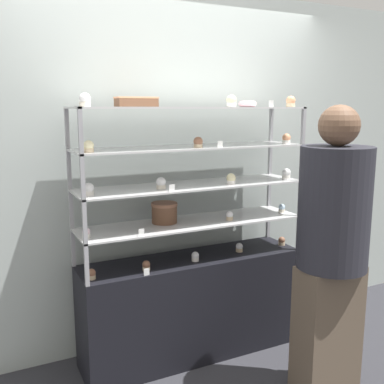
{
  "coord_description": "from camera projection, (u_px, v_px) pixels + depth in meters",
  "views": [
    {
      "loc": [
        -1.33,
        -2.69,
        1.76
      ],
      "look_at": [
        0.0,
        0.0,
        1.19
      ],
      "focal_mm": 42.0,
      "sensor_mm": 36.0,
      "label": 1
    }
  ],
  "objects": [
    {
      "name": "ground_plane",
      "position": [
        192.0,
        353.0,
        3.28
      ],
      "size": [
        20.0,
        20.0,
        0.0
      ],
      "primitive_type": "plane",
      "color": "#2D2D33"
    },
    {
      "name": "back_wall",
      "position": [
        171.0,
        171.0,
        3.34
      ],
      "size": [
        8.0,
        0.05,
        2.6
      ],
      "color": "#A8B2AD",
      "rests_on": "ground_plane"
    },
    {
      "name": "display_base",
      "position": [
        192.0,
        306.0,
        3.21
      ],
      "size": [
        1.58,
        0.4,
        0.73
      ],
      "color": "black",
      "rests_on": "ground_plane"
    },
    {
      "name": "display_riser_lower",
      "position": [
        192.0,
        224.0,
        3.1
      ],
      "size": [
        1.58,
        0.4,
        0.26
      ],
      "color": "#99999E",
      "rests_on": "display_base"
    },
    {
      "name": "display_riser_middle",
      "position": [
        192.0,
        187.0,
        3.05
      ],
      "size": [
        1.58,
        0.4,
        0.26
      ],
      "color": "#99999E",
      "rests_on": "display_riser_lower"
    },
    {
      "name": "display_riser_upper",
      "position": [
        192.0,
        149.0,
        3.0
      ],
      "size": [
        1.58,
        0.4,
        0.26
      ],
      "color": "#99999E",
      "rests_on": "display_riser_middle"
    },
    {
      "name": "display_riser_top",
      "position": [
        192.0,
        109.0,
        2.96
      ],
      "size": [
        1.58,
        0.4,
        0.26
      ],
      "color": "#99999E",
      "rests_on": "display_riser_upper"
    },
    {
      "name": "layer_cake_centerpiece",
      "position": [
        164.0,
        213.0,
        3.05
      ],
      "size": [
        0.18,
        0.18,
        0.14
      ],
      "color": "brown",
      "rests_on": "display_riser_lower"
    },
    {
      "name": "sheet_cake_frosted",
      "position": [
        136.0,
        102.0,
        2.83
      ],
      "size": [
        0.26,
        0.12,
        0.06
      ],
      "color": "brown",
      "rests_on": "display_riser_top"
    },
    {
      "name": "cupcake_0",
      "position": [
        92.0,
        274.0,
        2.74
      ],
      "size": [
        0.05,
        0.05,
        0.07
      ],
      "color": "#CCB28C",
      "rests_on": "display_base"
    },
    {
      "name": "cupcake_1",
      "position": [
        146.0,
        266.0,
        2.89
      ],
      "size": [
        0.05,
        0.05,
        0.07
      ],
      "color": "#CCB28C",
      "rests_on": "display_base"
    },
    {
      "name": "cupcake_2",
      "position": [
        195.0,
        256.0,
        3.07
      ],
      "size": [
        0.05,
        0.05,
        0.07
      ],
      "color": "white",
      "rests_on": "display_base"
    },
    {
      "name": "cupcake_3",
      "position": [
        239.0,
        248.0,
        3.27
      ],
      "size": [
        0.05,
        0.05,
        0.07
      ],
      "color": "#CCB28C",
      "rests_on": "display_base"
    },
    {
      "name": "cupcake_4",
      "position": [
        282.0,
        241.0,
        3.42
      ],
      "size": [
        0.05,
        0.05,
        0.07
      ],
      "color": "#CCB28C",
      "rests_on": "display_base"
    },
    {
      "name": "price_tag_0",
      "position": [
        147.0,
        272.0,
        2.8
      ],
      "size": [
        0.04,
        0.0,
        0.04
      ],
      "color": "white",
      "rests_on": "display_base"
    },
    {
      "name": "cupcake_5",
      "position": [
        86.0,
        233.0,
        2.7
      ],
      "size": [
        0.05,
        0.05,
        0.06
      ],
      "color": "white",
      "rests_on": "display_riser_lower"
    },
    {
      "name": "cupcake_6",
      "position": [
        230.0,
        216.0,
        3.13
      ],
      "size": [
        0.05,
        0.05,
        0.06
      ],
      "color": "#CCB28C",
      "rests_on": "display_riser_lower"
    },
    {
      "name": "cupcake_7",
      "position": [
        282.0,
        208.0,
        3.37
      ],
      "size": [
        0.05,
        0.05,
        0.06
      ],
      "color": "beige",
      "rests_on": "display_riser_lower"
    },
    {
      "name": "price_tag_1",
      "position": [
        141.0,
        232.0,
        2.74
      ],
      "size": [
        0.04,
        0.0,
        0.04
      ],
      "color": "white",
      "rests_on": "display_riser_lower"
    },
    {
      "name": "cupcake_8",
      "position": [
        89.0,
        189.0,
        2.67
      ],
      "size": [
        0.06,
        0.06,
        0.07
      ],
      "color": "white",
      "rests_on": "display_riser_middle"
    },
    {
      "name": "cupcake_9",
      "position": [
        161.0,
        183.0,
        2.89
      ],
      "size": [
        0.06,
        0.06,
        0.07
      ],
      "color": "beige",
      "rests_on": "display_riser_middle"
    },
    {
      "name": "cupcake_10",
      "position": [
        231.0,
        179.0,
        3.06
      ],
      "size": [
        0.06,
        0.06,
        0.07
      ],
      "color": "white",
      "rests_on": "display_riser_middle"
    },
    {
      "name": "cupcake_11",
      "position": [
        286.0,
        174.0,
        3.3
      ],
      "size": [
        0.06,
        0.06,
        0.07
      ],
      "color": "white",
      "rests_on": "display_riser_middle"
    },
    {
      "name": "price_tag_2",
      "position": [
        172.0,
        188.0,
        2.79
      ],
      "size": [
        0.04,
        0.0,
        0.04
      ],
      "color": "white",
      "rests_on": "display_riser_middle"
    },
    {
      "name": "cupcake_12",
      "position": [
        89.0,
        147.0,
        2.59
      ],
      "size": [
        0.06,
        0.06,
        0.07
      ],
      "color": "#CCB28C",
      "rests_on": "display_riser_upper"
    },
    {
      "name": "cupcake_13",
      "position": [
        198.0,
        143.0,
        2.9
      ],
      "size": [
        0.06,
        0.06,
        0.07
      ],
      "color": "#CCB28C",
      "rests_on": "display_riser_upper"
    },
    {
      "name": "cupcake_14",
      "position": [
        286.0,
        139.0,
        3.27
      ],
      "size": [
        0.06,
        0.06,
        0.07
      ],
      "color": "white",
      "rests_on": "display_riser_upper"
    },
    {
      "name": "price_tag_3",
      "position": [
        220.0,
        144.0,
        2.89
      ],
      "size": [
        0.04,
        0.0,
        0.04
      ],
      "color": "white",
      "rests_on": "display_riser_upper"
    },
    {
      "name": "cupcake_15",
      "position": [
        85.0,
        100.0,
        2.56
      ],
      "size": [
        0.07,
        0.07,
        0.08
      ],
      "color": "beige",
      "rests_on": "display_riser_top"
    },
    {
      "name": "cupcake_16",
      "position": [
        231.0,
        101.0,
        2.95
      ],
      "size": [
        0.07,
        0.07,
        0.08
      ],
      "color": "white",
      "rests_on": "display_riser_top"
    },
    {
      "name": "cupcake_17",
      "position": [
        291.0,
        102.0,
        3.19
      ],
      "size": [
        0.07,
        0.07,
        0.08
      ],
      "color": "#CCB28C",
      "rests_on": "display_riser_top"
    },
    {
      "name": "price_tag_4",
      "position": [
        271.0,
        104.0,
        3.01
      ],
      "size": [
        0.04,
        0.0,
        0.04
      ],
      "color": "white",
      "rests_on": "display_riser_top"
    },
    {
      "name": "donut_glazed",
      "position": [
        247.0,
        104.0,
        3.14
      ],
      "size": [
        0.13,
        0.13,
        0.04
      ],
      "color": "#EFB2BC",
      "rests_on": "display_riser_top"
    },
    {
      "name": "customer_figure",
      "position": [
        332.0,
        247.0,
        2.65
      ],
      "size": [
        0.41,
        0.41,
        1.78
      ],
      "color": "brown",
      "rests_on": "ground_plane"
    }
  ]
}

